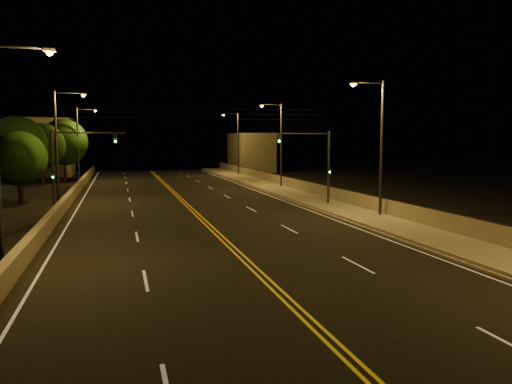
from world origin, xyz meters
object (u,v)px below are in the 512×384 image
object	(u,v)px
streetlight_4	(3,141)
streetlight_6	(80,140)
traffic_signal_left	(68,162)
streetlight_3	(236,140)
traffic_signal_right	(317,159)
streetlight_1	(378,140)
tree_2	(42,146)
streetlight_5	(60,140)
tree_0	(19,158)
tree_3	(64,142)
tree_1	(18,145)
streetlight_2	(279,140)

from	to	relation	value
streetlight_4	streetlight_6	size ratio (longest dim) A/B	1.00
traffic_signal_left	streetlight_3	bearing A→B (deg)	59.83
traffic_signal_right	traffic_signal_left	bearing A→B (deg)	180.00
streetlight_1	traffic_signal_right	bearing A→B (deg)	102.45
tree_2	streetlight_5	bearing A→B (deg)	-78.65
traffic_signal_left	tree_2	xyz separation A→B (m)	(-5.36, 27.31, 0.80)
traffic_signal_left	tree_2	bearing A→B (deg)	101.11
streetlight_4	tree_0	distance (m)	23.08
tree_0	tree_3	bearing A→B (deg)	86.74
streetlight_1	tree_1	world-z (taller)	streetlight_1
tree_1	tree_3	distance (m)	13.96
tree_0	tree_3	size ratio (longest dim) A/B	0.76
streetlight_1	streetlight_2	bearing A→B (deg)	90.00
streetlight_3	traffic_signal_right	xyz separation A→B (m)	(-1.53, -34.96, -1.52)
streetlight_6	traffic_signal_left	world-z (taller)	streetlight_6
streetlight_6	traffic_signal_right	bearing A→B (deg)	-55.55
streetlight_1	tree_3	xyz separation A→B (m)	(-23.57, 38.08, -0.30)
tree_0	streetlight_5	bearing A→B (deg)	-29.10
streetlight_3	tree_3	bearing A→B (deg)	-170.84
streetlight_4	tree_1	world-z (taller)	streetlight_4
streetlight_3	tree_2	xyz separation A→B (m)	(-25.69, -7.64, -0.72)
tree_0	tree_1	size ratio (longest dim) A/B	0.79
streetlight_5	tree_0	world-z (taller)	streetlight_5
tree_3	tree_0	bearing A→B (deg)	-93.26
streetlight_3	streetlight_6	xyz separation A→B (m)	(-21.45, -5.91, 0.00)
streetlight_5	traffic_signal_right	size ratio (longest dim) A/B	1.53
streetlight_3	tree_3	size ratio (longest dim) A/B	1.16
streetlight_3	tree_0	bearing A→B (deg)	-132.83
tree_2	streetlight_2	bearing A→B (deg)	-26.25
tree_3	streetlight_2	bearing A→B (deg)	-35.02
tree_1	tree_2	world-z (taller)	tree_1
traffic_signal_right	tree_2	world-z (taller)	tree_2
streetlight_1	streetlight_4	bearing A→B (deg)	-160.18
tree_0	tree_2	xyz separation A→B (m)	(-0.81, 19.19, 0.79)
streetlight_1	streetlight_2	distance (m)	21.56
tree_1	tree_3	world-z (taller)	tree_3
streetlight_3	streetlight_6	distance (m)	22.25
streetlight_2	traffic_signal_right	xyz separation A→B (m)	(-1.53, -14.65, -1.52)
streetlight_5	streetlight_6	distance (m)	22.83
streetlight_3	tree_2	bearing A→B (deg)	-163.43
streetlight_2	streetlight_6	world-z (taller)	same
tree_0	traffic_signal_right	bearing A→B (deg)	-19.18
traffic_signal_left	traffic_signal_right	bearing A→B (deg)	0.00
tree_1	tree_3	size ratio (longest dim) A/B	0.97
streetlight_5	tree_0	size ratio (longest dim) A/B	1.52
streetlight_4	traffic_signal_left	world-z (taller)	streetlight_4
streetlight_4	traffic_signal_left	size ratio (longest dim) A/B	1.53
streetlight_3	tree_0	xyz separation A→B (m)	(-24.88, -26.83, -1.51)
streetlight_4	tree_0	xyz separation A→B (m)	(-3.43, 22.77, -1.51)
traffic_signal_left	tree_2	world-z (taller)	tree_2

